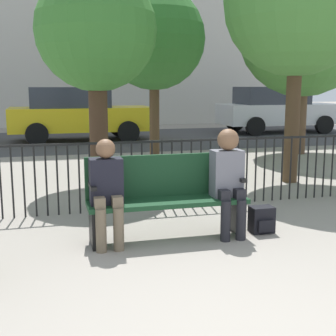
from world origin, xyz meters
The scene contains 12 objects.
park_bench centered at (0.00, 2.35, 0.49)m, with size 1.75×0.45×0.92m.
seated_person_0 centered at (-0.67, 2.22, 0.64)m, with size 0.34×0.39×1.14m.
seated_person_1 centered at (0.68, 2.22, 0.69)m, with size 0.34×0.39×1.21m.
backpack centered at (1.11, 2.23, 0.15)m, with size 0.27×0.23×0.30m.
fence_railing centered at (-0.02, 3.58, 0.56)m, with size 9.01×0.03×0.95m.
tree_0 centered at (-0.39, 5.38, 2.53)m, with size 1.99×1.99×3.56m.
tree_1 centered at (2.87, 4.75, 3.03)m, with size 2.47×2.47×4.29m.
tree_2 centered at (1.15, 7.87, 2.69)m, with size 2.27×2.27×3.84m.
tree_3 centered at (4.80, 7.78, 2.95)m, with size 3.14×3.14×4.53m.
street_surface centered at (0.00, 12.00, 0.00)m, with size 24.00×6.00×0.01m.
parked_car_0 centered at (-0.29, 11.93, 0.84)m, with size 4.20×1.94×1.62m.
parked_car_1 centered at (6.74, 12.68, 0.84)m, with size 4.20×1.94×1.62m.
Camera 1 is at (-1.26, -2.53, 1.68)m, focal length 50.00 mm.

